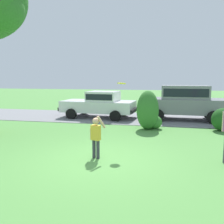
% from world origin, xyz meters
% --- Properties ---
extents(ground_plane, '(80.00, 80.00, 0.00)m').
position_xyz_m(ground_plane, '(0.00, 0.00, 0.00)').
color(ground_plane, '#518E42').
extents(driveway_strip, '(28.00, 4.40, 0.02)m').
position_xyz_m(driveway_strip, '(0.00, 7.43, 0.01)').
color(driveway_strip, slate).
rests_on(driveway_strip, ground).
extents(shrub_near_tree, '(1.16, 1.13, 1.77)m').
position_xyz_m(shrub_near_tree, '(1.13, 4.54, 0.81)').
color(shrub_near_tree, '#33702B').
rests_on(shrub_near_tree, ground).
extents(shrub_centre_left, '(0.98, 0.96, 1.02)m').
position_xyz_m(shrub_centre_left, '(4.38, 4.87, 0.51)').
color(shrub_centre_left, '#1E511C').
rests_on(shrub_centre_left, ground).
extents(parked_sedan, '(4.53, 2.36, 1.56)m').
position_xyz_m(parked_sedan, '(-1.86, 7.22, 0.85)').
color(parked_sedan, white).
rests_on(parked_sedan, ground).
extents(parked_suv, '(4.76, 2.23, 1.92)m').
position_xyz_m(parked_suv, '(2.93, 7.43, 1.08)').
color(parked_suv, gray).
rests_on(parked_suv, ground).
extents(child_thrower, '(0.48, 0.23, 1.29)m').
position_xyz_m(child_thrower, '(-0.12, 0.11, 0.72)').
color(child_thrower, '#383842').
rests_on(child_thrower, ground).
extents(frisbee, '(0.28, 0.28, 0.08)m').
position_xyz_m(frisbee, '(0.43, 1.24, 2.17)').
color(frisbee, yellow).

